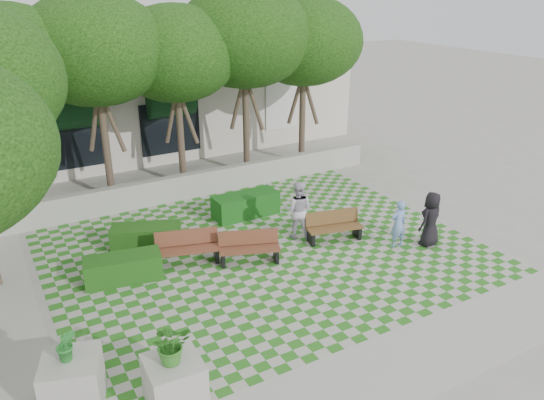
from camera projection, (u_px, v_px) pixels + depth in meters
ground at (283, 268)px, 14.77m from camera, size 90.00×90.00×0.00m
lawn at (266, 253)px, 15.57m from camera, size 12.00×12.00×0.00m
sidewalk_south at (400, 366)px, 11.01m from camera, size 16.00×2.00×0.01m
retaining_wall at (197, 184)px, 19.56m from camera, size 15.00×0.36×0.90m
bench_east at (334, 227)px, 16.21m from camera, size 1.80×0.94×0.90m
bench_mid at (249, 248)px, 14.94m from camera, size 1.80×1.13×0.90m
bench_west at (188, 248)px, 14.88m from camera, size 1.87×1.06×0.93m
hedge_midright at (246, 205)px, 17.90m from camera, size 2.21×0.89×0.77m
hedge_midleft at (146, 237)px, 15.75m from camera, size 2.17×1.53×0.71m
hedge_west at (123, 268)px, 14.05m from camera, size 2.10×1.14×0.70m
planter_front at (174, 374)px, 9.74m from camera, size 1.04×1.04×1.78m
planter_back at (73, 380)px, 9.80m from camera, size 1.30×1.30×1.72m
person_blue at (398, 224)px, 15.68m from camera, size 0.56×0.39×1.49m
person_dark at (431, 219)px, 15.74m from camera, size 0.91×0.68×1.69m
person_white at (298, 210)px, 16.20m from camera, size 1.13×1.10×1.84m
tree_row at (137, 57)px, 16.69m from camera, size 17.70×13.40×7.41m
building at (150, 90)px, 25.51m from camera, size 18.00×8.92×5.15m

